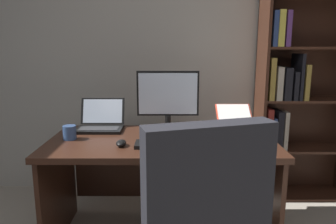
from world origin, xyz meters
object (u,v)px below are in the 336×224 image
Objects in this scene: pen at (200,139)px; monitor at (168,100)px; bookshelf at (296,79)px; keyboard at (168,144)px; laptop at (100,123)px; reading_stand_with_book at (234,117)px; coffee_mug at (69,133)px; desk at (161,163)px; open_binder at (230,147)px; computer_mouse at (121,143)px; notepad at (197,140)px.

monitor is at bearing 124.85° from pen.
bookshelf reaches higher than keyboard.
laptop is 1.25× the size of reading_stand_with_book.
reading_stand_with_book reaches higher than keyboard.
keyboard is at bearing -12.88° from coffee_mug.
desk is at bearing 100.65° from keyboard.
bookshelf is at bearing 30.53° from reading_stand_with_book.
desk is 0.56m from open_binder.
computer_mouse is 0.53m from pen.
computer_mouse is 1.07× the size of coffee_mug.
coffee_mug is at bearing -172.66° from desk.
bookshelf is 4.77× the size of open_binder.
laptop is 2.45× the size of pen.
keyboard is at bearing -143.46° from bookshelf.
notepad is 1.50× the size of pen.
notepad is (-0.19, 0.16, -0.01)m from open_binder.
bookshelf is (1.17, 0.60, 0.55)m from desk.
bookshelf is at bearing 36.54° from keyboard.
pen is (0.22, -0.31, -0.21)m from monitor.
pen is (-0.17, 0.16, 0.00)m from open_binder.
desk is at bearing 42.69° from computer_mouse.
laptop is at bearing 60.24° from coffee_mug.
monitor is 0.99× the size of open_binder.
notepad is (0.50, 0.11, -0.02)m from computer_mouse.
desk is 1.42m from bookshelf.
laptop is 0.31m from coffee_mug.
bookshelf is 16.14× the size of pen.
monitor is at bearing 90.00° from keyboard.
reading_stand_with_book is 2.85× the size of coffee_mug.
desk is 11.05× the size of pen.
computer_mouse is 0.22× the size of open_binder.
keyboard is at bearing 0.00° from computer_mouse.
monitor reaches higher than keyboard.
bookshelf is 1.20m from monitor.
pen is at bearing 27.07° from keyboard.
open_binder is (0.44, -0.29, 0.21)m from desk.
monitor is (-1.13, -0.41, -0.12)m from bookshelf.
keyboard is at bearing 179.31° from open_binder.
computer_mouse is at bearing -149.81° from reading_stand_with_book.
bookshelf is at bearing 38.52° from pen.
keyboard is 0.89× the size of open_binder.
computer_mouse is 0.38× the size of reading_stand_with_book.
reading_stand_with_book is at bearing 48.49° from notepad.
notepad is at bearing -27.36° from desk.
coffee_mug is at bearing -159.33° from bookshelf.
desk is 0.68× the size of bookshelf.
desk is 0.41m from computer_mouse.
coffee_mug is at bearing 167.12° from keyboard.
bookshelf is 23.34× the size of coffee_mug.
open_binder is (-0.73, -0.88, -0.33)m from bookshelf.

